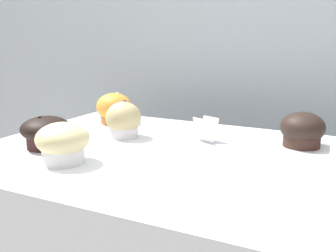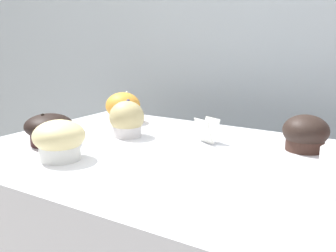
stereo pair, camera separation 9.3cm
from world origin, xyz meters
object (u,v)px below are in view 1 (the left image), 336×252
(muffin_back_right, at_px, (124,121))
(muffin_front_right, at_px, (302,130))
(muffin_front_left, at_px, (46,132))
(muffin_front_center, at_px, (114,109))
(muffin_back_left, at_px, (63,143))

(muffin_back_right, xyz_separation_m, muffin_front_right, (0.42, 0.11, -0.00))
(muffin_front_right, bearing_deg, muffin_front_left, -152.53)
(muffin_front_center, relative_size, muffin_front_left, 0.91)
(muffin_back_right, height_order, muffin_front_right, muffin_back_right)
(muffin_back_left, bearing_deg, muffin_front_center, 108.23)
(muffin_back_right, xyz_separation_m, muffin_front_left, (-0.11, -0.16, -0.01))
(muffin_front_center, bearing_deg, muffin_front_left, -88.63)
(muffin_back_left, relative_size, muffin_front_right, 1.06)
(muffin_back_left, distance_m, muffin_back_right, 0.23)
(muffin_front_center, bearing_deg, muffin_back_left, -71.77)
(muffin_back_right, relative_size, muffin_front_right, 0.93)
(muffin_front_left, height_order, muffin_front_right, muffin_front_right)
(muffin_front_left, bearing_deg, muffin_back_left, -32.11)
(muffin_front_right, bearing_deg, muffin_back_right, -164.67)
(muffin_front_center, relative_size, muffin_back_left, 0.95)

